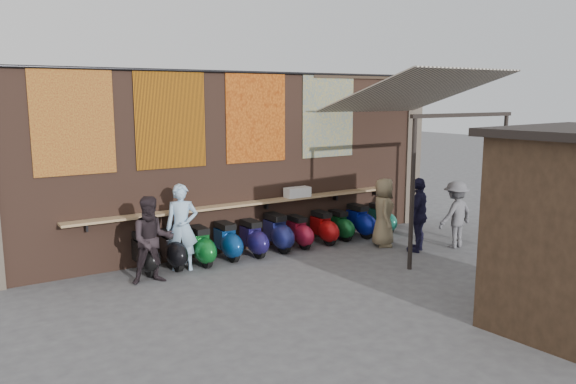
# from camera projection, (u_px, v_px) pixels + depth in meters

# --- Properties ---
(ground) EXTENTS (70.00, 70.00, 0.00)m
(ground) POSITION_uv_depth(u_px,v_px,m) (308.00, 279.00, 10.77)
(ground) COLOR #474749
(ground) RESTS_ON ground
(brick_wall) EXTENTS (10.00, 0.40, 4.00)m
(brick_wall) POSITION_uv_depth(u_px,v_px,m) (240.00, 162.00, 12.68)
(brick_wall) COLOR brown
(brick_wall) RESTS_ON ground
(pier_right) EXTENTS (0.50, 0.50, 4.00)m
(pier_right) POSITION_uv_depth(u_px,v_px,m) (408.00, 150.00, 15.44)
(pier_right) COLOR #4C4238
(pier_right) RESTS_ON ground
(eating_counter) EXTENTS (8.00, 0.32, 0.05)m
(eating_counter) POSITION_uv_depth(u_px,v_px,m) (249.00, 203.00, 12.52)
(eating_counter) COLOR #9E7A51
(eating_counter) RESTS_ON brick_wall
(shelf_box) EXTENTS (0.61, 0.28, 0.23)m
(shelf_box) POSITION_uv_depth(u_px,v_px,m) (297.00, 192.00, 13.16)
(shelf_box) COLOR white
(shelf_box) RESTS_ON eating_counter
(tapestry_redgold) EXTENTS (1.50, 0.02, 2.00)m
(tapestry_redgold) POSITION_uv_depth(u_px,v_px,m) (73.00, 122.00, 10.41)
(tapestry_redgold) COLOR maroon
(tapestry_redgold) RESTS_ON brick_wall
(tapestry_sun) EXTENTS (1.50, 0.02, 2.00)m
(tapestry_sun) POSITION_uv_depth(u_px,v_px,m) (171.00, 119.00, 11.42)
(tapestry_sun) COLOR orange
(tapestry_sun) RESTS_ON brick_wall
(tapestry_orange) EXTENTS (1.50, 0.02, 2.00)m
(tapestry_orange) POSITION_uv_depth(u_px,v_px,m) (256.00, 117.00, 12.48)
(tapestry_orange) COLOR #C96119
(tapestry_orange) RESTS_ON brick_wall
(tapestry_multi) EXTENTS (1.50, 0.02, 2.00)m
(tapestry_multi) POSITION_uv_depth(u_px,v_px,m) (328.00, 116.00, 13.55)
(tapestry_multi) COLOR #295998
(tapestry_multi) RESTS_ON brick_wall
(hang_rail) EXTENTS (9.50, 0.06, 0.06)m
(hang_rail) POSITION_uv_depth(u_px,v_px,m) (244.00, 72.00, 12.15)
(hang_rail) COLOR black
(hang_rail) RESTS_ON brick_wall
(scooter_stool_0) EXTENTS (0.38, 0.84, 0.80)m
(scooter_stool_0) POSITION_uv_depth(u_px,v_px,m) (145.00, 254.00, 11.05)
(scooter_stool_0) COLOR black
(scooter_stool_0) RESTS_ON ground
(scooter_stool_1) EXTENTS (0.37, 0.82, 0.78)m
(scooter_stool_1) POSITION_uv_depth(u_px,v_px,m) (173.00, 250.00, 11.38)
(scooter_stool_1) COLOR black
(scooter_stool_1) RESTS_ON ground
(scooter_stool_2) EXTENTS (0.38, 0.84, 0.79)m
(scooter_stool_2) POSITION_uv_depth(u_px,v_px,m) (201.00, 246.00, 11.61)
(scooter_stool_2) COLOR #0D5F20
(scooter_stool_2) RESTS_ON ground
(scooter_stool_3) EXTENTS (0.38, 0.84, 0.79)m
(scooter_stool_3) POSITION_uv_depth(u_px,v_px,m) (227.00, 241.00, 12.01)
(scooter_stool_3) COLOR navy
(scooter_stool_3) RESTS_ON ground
(scooter_stool_4) EXTENTS (0.37, 0.82, 0.78)m
(scooter_stool_4) POSITION_uv_depth(u_px,v_px,m) (253.00, 239.00, 12.27)
(scooter_stool_4) COLOR #1A144B
(scooter_stool_4) RESTS_ON ground
(scooter_stool_5) EXTENTS (0.40, 0.88, 0.83)m
(scooter_stool_5) POSITION_uv_depth(u_px,v_px,m) (277.00, 233.00, 12.68)
(scooter_stool_5) COLOR navy
(scooter_stool_5) RESTS_ON ground
(scooter_stool_6) EXTENTS (0.34, 0.77, 0.73)m
(scooter_stool_6) POSITION_uv_depth(u_px,v_px,m) (299.00, 232.00, 12.96)
(scooter_stool_6) COLOR maroon
(scooter_stool_6) RESTS_ON ground
(scooter_stool_7) EXTENTS (0.36, 0.80, 0.76)m
(scooter_stool_7) POSITION_uv_depth(u_px,v_px,m) (323.00, 228.00, 13.32)
(scooter_stool_7) COLOR #A50C0E
(scooter_stool_7) RESTS_ON ground
(scooter_stool_8) EXTENTS (0.34, 0.75, 0.71)m
(scooter_stool_8) POSITION_uv_depth(u_px,v_px,m) (340.00, 225.00, 13.67)
(scooter_stool_8) COLOR #0E4A1F
(scooter_stool_8) RESTS_ON ground
(scooter_stool_9) EXTENTS (0.38, 0.84, 0.80)m
(scooter_stool_9) POSITION_uv_depth(u_px,v_px,m) (360.00, 221.00, 13.94)
(scooter_stool_9) COLOR navy
(scooter_stool_9) RESTS_ON ground
(scooter_stool_10) EXTENTS (0.35, 0.79, 0.75)m
(scooter_stool_10) POSITION_uv_depth(u_px,v_px,m) (381.00, 219.00, 14.33)
(scooter_stool_10) COLOR #18614F
(scooter_stool_10) RESTS_ON ground
(diner_left) EXTENTS (0.75, 0.64, 1.75)m
(diner_left) POSITION_uv_depth(u_px,v_px,m) (182.00, 227.00, 11.23)
(diner_left) COLOR #A0C7E8
(diner_left) RESTS_ON ground
(diner_right) EXTENTS (0.89, 0.74, 1.65)m
(diner_right) POSITION_uv_depth(u_px,v_px,m) (152.00, 240.00, 10.44)
(diner_right) COLOR black
(diner_right) RESTS_ON ground
(shopper_navy) EXTENTS (1.06, 0.83, 1.68)m
(shopper_navy) POSITION_uv_depth(u_px,v_px,m) (418.00, 215.00, 12.58)
(shopper_navy) COLOR black
(shopper_navy) RESTS_ON ground
(shopper_grey) EXTENTS (1.04, 0.64, 1.56)m
(shopper_grey) POSITION_uv_depth(u_px,v_px,m) (456.00, 214.00, 12.91)
(shopper_grey) COLOR slate
(shopper_grey) RESTS_ON ground
(shopper_tan) EXTENTS (0.87, 0.93, 1.60)m
(shopper_tan) POSITION_uv_depth(u_px,v_px,m) (383.00, 212.00, 13.03)
(shopper_tan) COLOR #807051
(shopper_tan) RESTS_ON ground
(stall_sign) EXTENTS (1.20, 0.16, 0.50)m
(stall_sign) POSITION_uv_depth(u_px,v_px,m) (527.00, 182.00, 9.06)
(stall_sign) COLOR gold
(stall_sign) RESTS_ON market_stall
(stall_shelf) EXTENTS (2.22, 0.31, 0.06)m
(stall_shelf) POSITION_uv_depth(u_px,v_px,m) (522.00, 244.00, 9.24)
(stall_shelf) COLOR #473321
(stall_shelf) RESTS_ON market_stall
(awning_canvas) EXTENTS (3.20, 3.28, 0.97)m
(awning_canvas) POSITION_uv_depth(u_px,v_px,m) (412.00, 92.00, 12.78)
(awning_canvas) COLOR beige
(awning_canvas) RESTS_ON brick_wall
(awning_ledger) EXTENTS (3.30, 0.08, 0.12)m
(awning_ledger) POSITION_uv_depth(u_px,v_px,m) (367.00, 76.00, 14.03)
(awning_ledger) COLOR #33261C
(awning_ledger) RESTS_ON brick_wall
(awning_header) EXTENTS (3.00, 0.08, 0.08)m
(awning_header) POSITION_uv_depth(u_px,v_px,m) (464.00, 115.00, 11.61)
(awning_header) COLOR black
(awning_header) RESTS_ON awning_post_left
(awning_post_left) EXTENTS (0.09, 0.09, 3.10)m
(awning_post_left) POSITION_uv_depth(u_px,v_px,m) (412.00, 194.00, 11.13)
(awning_post_left) COLOR black
(awning_post_left) RESTS_ON ground
(awning_post_right) EXTENTS (0.09, 0.09, 3.10)m
(awning_post_right) POSITION_uv_depth(u_px,v_px,m) (502.00, 182.00, 12.62)
(awning_post_right) COLOR black
(awning_post_right) RESTS_ON ground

